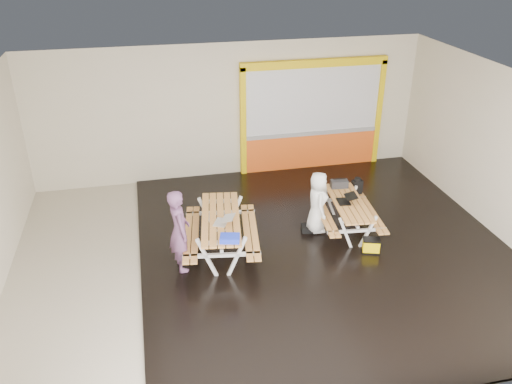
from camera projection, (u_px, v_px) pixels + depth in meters
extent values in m
cube|color=#BCB29F|center=(266.00, 255.00, 10.64)|extent=(10.00, 8.00, 0.01)
cube|color=white|center=(267.00, 86.00, 9.04)|extent=(10.00, 8.00, 0.01)
cube|color=beige|center=(230.00, 112.00, 13.32)|extent=(10.00, 0.01, 3.50)
cube|color=beige|center=(343.00, 316.00, 6.36)|extent=(10.00, 0.01, 3.50)
cube|color=beige|center=(501.00, 155.00, 10.81)|extent=(0.01, 8.00, 3.50)
cube|color=black|center=(324.00, 247.00, 10.87)|extent=(7.50, 7.98, 0.05)
cube|color=#EB5A19|center=(310.00, 151.00, 14.25)|extent=(3.60, 0.12, 1.00)
cube|color=gray|center=(311.00, 133.00, 14.01)|extent=(3.60, 0.14, 0.10)
cube|color=silver|center=(313.00, 100.00, 13.61)|extent=(3.60, 0.08, 1.72)
cube|color=yellow|center=(243.00, 123.00, 13.45)|extent=(0.14, 0.16, 2.90)
cube|color=yellow|center=(378.00, 113.00, 14.17)|extent=(0.14, 0.16, 2.90)
cube|color=yellow|center=(315.00, 63.00, 13.15)|extent=(3.88, 0.16, 0.20)
cube|color=#DA964B|center=(205.00, 219.00, 10.30)|extent=(0.43, 2.14, 0.04)
cube|color=#DA964B|center=(213.00, 218.00, 10.31)|extent=(0.43, 2.14, 0.04)
cube|color=#DA964B|center=(221.00, 218.00, 10.32)|extent=(0.43, 2.14, 0.04)
cube|color=#DA964B|center=(228.00, 218.00, 10.34)|extent=(0.43, 2.14, 0.04)
cube|color=#DA964B|center=(236.00, 217.00, 10.35)|extent=(0.43, 2.14, 0.04)
cube|color=white|center=(207.00, 258.00, 9.76)|extent=(0.40, 0.12, 0.86)
cube|color=white|center=(237.00, 257.00, 9.79)|extent=(0.40, 0.12, 0.86)
cube|color=white|center=(222.00, 255.00, 9.75)|extent=(1.46, 0.27, 0.06)
cube|color=white|center=(221.00, 242.00, 9.63)|extent=(0.72, 0.17, 0.06)
cube|color=white|center=(208.00, 215.00, 11.20)|extent=(0.40, 0.12, 0.86)
cube|color=white|center=(233.00, 214.00, 11.24)|extent=(0.40, 0.12, 0.86)
cube|color=white|center=(220.00, 213.00, 11.20)|extent=(1.46, 0.27, 0.06)
cube|color=white|center=(220.00, 201.00, 11.07)|extent=(0.72, 0.17, 0.06)
cube|color=white|center=(221.00, 227.00, 10.42)|extent=(0.31, 1.75, 0.06)
cube|color=#DA964B|center=(188.00, 233.00, 10.43)|extent=(0.43, 2.14, 0.04)
cube|color=#DA964B|center=(195.00, 233.00, 10.44)|extent=(0.43, 2.14, 0.04)
cube|color=#DA964B|center=(247.00, 231.00, 10.51)|extent=(0.43, 2.14, 0.04)
cube|color=#DA964B|center=(254.00, 231.00, 10.52)|extent=(0.43, 2.14, 0.04)
cube|color=#DA964B|center=(337.00, 203.00, 11.12)|extent=(0.29, 1.83, 0.04)
cube|color=#DA964B|center=(343.00, 203.00, 11.13)|extent=(0.29, 1.83, 0.04)
cube|color=#DA964B|center=(349.00, 203.00, 11.15)|extent=(0.29, 1.83, 0.04)
cube|color=#DA964B|center=(355.00, 202.00, 11.16)|extent=(0.29, 1.83, 0.04)
cube|color=#DA964B|center=(360.00, 202.00, 11.17)|extent=(0.29, 1.83, 0.04)
cube|color=white|center=(346.00, 233.00, 10.65)|extent=(0.34, 0.09, 0.73)
cube|color=white|center=(368.00, 232.00, 10.71)|extent=(0.34, 0.09, 0.73)
cube|color=white|center=(357.00, 231.00, 10.66)|extent=(1.25, 0.18, 0.05)
cube|color=white|center=(358.00, 221.00, 10.55)|extent=(0.62, 0.11, 0.05)
cube|color=white|center=(329.00, 201.00, 11.88)|extent=(0.34, 0.09, 0.73)
cube|color=white|center=(349.00, 200.00, 11.93)|extent=(0.34, 0.09, 0.73)
cube|color=white|center=(339.00, 199.00, 11.89)|extent=(1.25, 0.18, 0.05)
cube|color=white|center=(340.00, 190.00, 11.78)|extent=(0.62, 0.11, 0.05)
cube|color=white|center=(348.00, 210.00, 11.23)|extent=(0.20, 1.49, 0.05)
cube|color=#DA964B|center=(322.00, 215.00, 11.21)|extent=(0.28, 1.83, 0.04)
cube|color=#DA964B|center=(328.00, 215.00, 11.22)|extent=(0.28, 1.83, 0.04)
cube|color=#DA964B|center=(367.00, 213.00, 11.32)|extent=(0.28, 1.83, 0.04)
cube|color=#DA964B|center=(373.00, 212.00, 11.33)|extent=(0.28, 1.83, 0.04)
imported|color=#694268|center=(179.00, 230.00, 9.79)|extent=(0.47, 0.65, 1.66)
imported|color=white|center=(317.00, 202.00, 11.06)|extent=(0.49, 0.70, 1.35)
cube|color=silver|center=(221.00, 222.00, 10.11)|extent=(0.36, 0.41, 0.02)
cube|color=silver|center=(228.00, 218.00, 10.03)|extent=(0.34, 0.40, 0.07)
cube|color=silver|center=(228.00, 218.00, 10.04)|extent=(0.29, 0.35, 0.05)
cube|color=black|center=(343.00, 202.00, 11.13)|extent=(0.28, 0.37, 0.02)
cube|color=black|center=(351.00, 196.00, 11.09)|extent=(0.26, 0.37, 0.07)
cube|color=silver|center=(351.00, 196.00, 11.09)|extent=(0.22, 0.32, 0.06)
cube|color=#1E35E0|center=(230.00, 238.00, 9.52)|extent=(0.41, 0.33, 0.10)
cube|color=black|center=(339.00, 184.00, 11.72)|extent=(0.40, 0.23, 0.17)
cylinder|color=black|center=(340.00, 179.00, 11.67)|extent=(0.29, 0.05, 0.02)
cube|color=black|center=(357.00, 187.00, 11.96)|extent=(0.24, 0.17, 0.33)
cylinder|color=black|center=(358.00, 180.00, 11.88)|extent=(0.16, 0.16, 0.08)
cube|color=black|center=(310.00, 228.00, 11.37)|extent=(0.40, 0.33, 0.13)
cube|color=black|center=(370.00, 251.00, 10.65)|extent=(0.40, 0.32, 0.03)
cube|color=#E0BD00|center=(371.00, 246.00, 10.59)|extent=(0.38, 0.30, 0.26)
cube|color=black|center=(372.00, 240.00, 10.53)|extent=(0.40, 0.32, 0.03)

